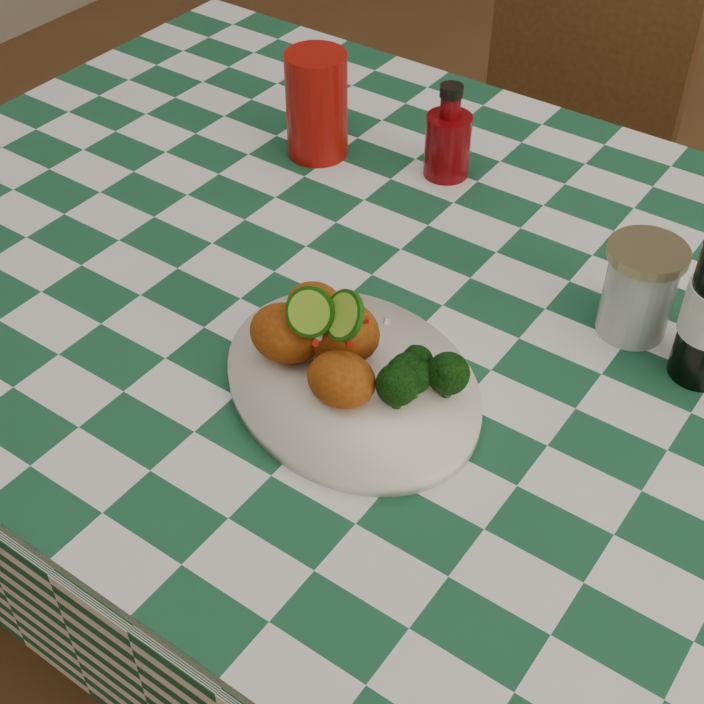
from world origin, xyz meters
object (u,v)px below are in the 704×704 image
Objects in this scene: plate at (352,384)px; mason_jar at (639,290)px; wooden_chair_left at (531,207)px; fried_chicken_pile at (335,334)px; ketchup_bottle at (449,131)px; red_tumbler at (317,105)px; dining_table at (426,512)px.

plate is 2.77× the size of mason_jar.
fried_chicken_pile is at bearing -79.73° from wooden_chair_left.
wooden_chair_left is at bearing 101.98° from fried_chicken_pile.
mason_jar is at bearing -58.72° from wooden_chair_left.
ketchup_bottle is at bearing 108.52° from plate.
ketchup_bottle is (0.18, 0.06, -0.01)m from red_tumbler.
ketchup_bottle is at bearing 17.90° from red_tumbler.
fried_chicken_pile reaches higher than mason_jar.
dining_table is at bearing -74.94° from wooden_chair_left.
wooden_chair_left is at bearing 98.51° from ketchup_bottle.
dining_table is at bearing 81.19° from fried_chicken_pile.
fried_chicken_pile is 1.03m from wooden_chair_left.
mason_jar is at bearing 24.09° from dining_table.
plate is at bearing -127.29° from mason_jar.
red_tumbler is 1.32× the size of mason_jar.
fried_chicken_pile is 0.45m from ketchup_bottle.
mason_jar is at bearing 49.80° from fried_chicken_pile.
wooden_chair_left reaches higher than plate.
dining_table is 10.59× the size of fried_chicken_pile.
dining_table is 5.20× the size of plate.
plate is 2.03× the size of fried_chicken_pile.
wooden_chair_left is (-0.42, 0.65, -0.41)m from mason_jar.
red_tumbler is 0.17× the size of wooden_chair_left.
dining_table is 0.50m from fried_chicken_pile.
plate is at bearing -48.82° from red_tumbler.
wooden_chair_left is at bearing 78.74° from red_tumbler.
plate is 1.01m from wooden_chair_left.
fried_chicken_pile reaches higher than dining_table.
dining_table is at bearing -155.91° from mason_jar.
red_tumbler reaches higher than plate.
mason_jar reaches higher than plate.
mason_jar is at bearing -25.00° from ketchup_bottle.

